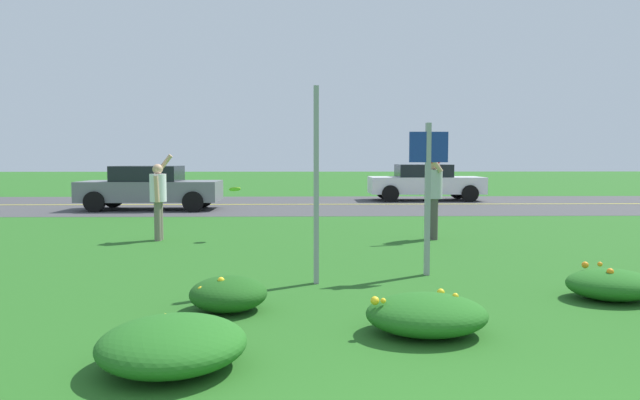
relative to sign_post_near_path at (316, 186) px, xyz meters
The scene contains 14 objects.
ground_plane 4.14m from the sign_post_near_path, 74.06° to the left, with size 120.00×120.00×0.00m, color #26601E.
highway_strip 13.47m from the sign_post_near_path, 85.40° to the left, with size 120.00×8.72×0.01m, color #424244.
highway_center_stripe 13.47m from the sign_post_near_path, 85.40° to the left, with size 120.00×0.16×0.00m, color yellow.
daylily_clump_mid_left 2.07m from the sign_post_near_path, 126.13° to the right, with size 0.87×0.89×0.41m.
daylily_clump_front_center 3.87m from the sign_post_near_path, 15.44° to the right, with size 1.06×0.88×0.42m.
daylily_clump_near_camera 2.77m from the sign_post_near_path, 65.65° to the right, with size 1.19×1.02×0.39m.
daylily_clump_front_left 3.58m from the sign_post_near_path, 111.18° to the right, with size 1.21×1.25×0.40m.
sign_post_near_path is the anchor object (origin of this frame).
sign_post_by_roadside 1.71m from the sign_post_near_path, 17.93° to the left, with size 0.56×0.10×2.22m.
person_thrower_white_shirt 5.31m from the sign_post_near_path, 127.32° to the left, with size 0.44×0.49×1.80m.
person_catcher_red_cap_gray_shirt 4.95m from the sign_post_near_path, 59.04° to the left, with size 0.44×0.49×1.93m.
frisbee_lime 4.57m from the sign_post_near_path, 110.94° to the left, with size 0.25×0.24×0.12m.
car_gray_center_left 12.59m from the sign_post_near_path, 114.99° to the left, with size 4.50×2.00×1.45m.
car_white_center_right 16.01m from the sign_post_near_path, 73.19° to the left, with size 4.50×2.00×1.45m.
Camera 1 is at (-1.20, -1.98, 1.72)m, focal length 32.43 mm.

